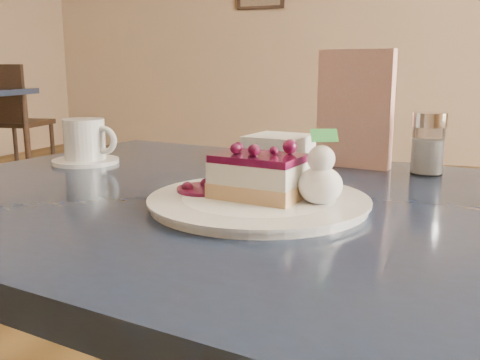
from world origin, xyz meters
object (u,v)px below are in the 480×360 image
(dessert_plate, at_px, (259,202))
(coffee_set, at_px, (86,144))
(cheesecake_slice, at_px, (259,177))
(main_table, at_px, (274,250))

(dessert_plate, height_order, coffee_set, coffee_set)
(dessert_plate, bearing_deg, cheesecake_slice, 90.00)
(main_table, bearing_deg, dessert_plate, -90.00)
(dessert_plate, xyz_separation_m, coffee_set, (-0.42, 0.19, 0.03))
(main_table, distance_m, coffee_set, 0.47)
(dessert_plate, height_order, cheesecake_slice, cheesecake_slice)
(dessert_plate, bearing_deg, coffee_set, 155.33)
(dessert_plate, distance_m, cheesecake_slice, 0.03)
(coffee_set, bearing_deg, dessert_plate, -24.67)
(cheesecake_slice, xyz_separation_m, coffee_set, (-0.42, 0.19, -0.00))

